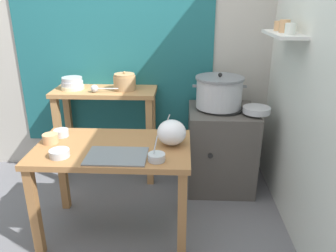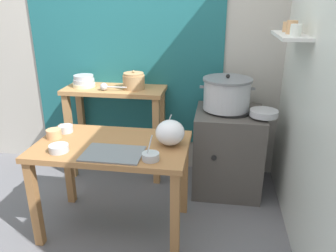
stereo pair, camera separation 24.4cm
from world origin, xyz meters
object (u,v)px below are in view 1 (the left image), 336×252
(back_shelf_table, at_px, (106,112))
(stove_block, at_px, (220,148))
(bowl_stack_enamel, at_px, (72,83))
(prep_bowl_0, at_px, (167,131))
(prep_bowl_2, at_px, (156,157))
(plastic_bag, at_px, (172,132))
(wide_pan, at_px, (257,110))
(prep_bowl_4, at_px, (51,138))
(prep_table, at_px, (114,160))
(prep_bowl_3, at_px, (61,133))
(steamer_pot, at_px, (219,92))
(clay_pot, at_px, (125,82))
(prep_bowl_1, at_px, (59,153))
(serving_tray, at_px, (117,156))
(ladle, at_px, (95,89))

(back_shelf_table, height_order, stove_block, back_shelf_table)
(bowl_stack_enamel, distance_m, prep_bowl_0, 1.13)
(bowl_stack_enamel, height_order, prep_bowl_2, bowl_stack_enamel)
(plastic_bag, xyz_separation_m, wide_pan, (0.71, 0.55, -0.00))
(prep_bowl_4, bearing_deg, prep_table, -4.61)
(back_shelf_table, xyz_separation_m, prep_bowl_3, (-0.18, -0.71, 0.07))
(prep_table, relative_size, prep_bowl_4, 9.95)
(steamer_pot, relative_size, prep_bowl_4, 4.30)
(steamer_pot, distance_m, wide_pan, 0.36)
(bowl_stack_enamel, bearing_deg, clay_pot, -0.47)
(back_shelf_table, relative_size, steamer_pot, 2.02)
(wide_pan, distance_m, prep_bowl_0, 0.84)
(wide_pan, bearing_deg, prep_bowl_1, -151.24)
(clay_pot, bearing_deg, back_shelf_table, -180.00)
(bowl_stack_enamel, xyz_separation_m, plastic_bag, (0.96, -0.82, -0.14))
(back_shelf_table, distance_m, prep_bowl_0, 0.88)
(prep_table, relative_size, prep_bowl_2, 6.77)
(prep_bowl_0, height_order, prep_bowl_2, prep_bowl_2)
(prep_bowl_3, bearing_deg, clay_pot, 62.08)
(clay_pot, distance_m, bowl_stack_enamel, 0.49)
(back_shelf_table, bearing_deg, serving_tray, -73.67)
(steamer_pot, relative_size, ladle, 1.90)
(stove_block, xyz_separation_m, wide_pan, (0.27, -0.13, 0.42))
(steamer_pot, height_order, prep_bowl_4, steamer_pot)
(wide_pan, bearing_deg, serving_tray, -143.94)
(back_shelf_table, height_order, prep_bowl_1, back_shelf_table)
(ladle, relative_size, plastic_bag, 1.16)
(prep_table, bearing_deg, back_shelf_table, 105.60)
(bowl_stack_enamel, xyz_separation_m, ladle, (0.24, -0.10, -0.02))
(steamer_pot, bearing_deg, stove_block, -26.62)
(prep_table, distance_m, plastic_bag, 0.47)
(clay_pot, relative_size, prep_bowl_3, 1.85)
(prep_bowl_2, bearing_deg, prep_bowl_0, 84.55)
(stove_block, height_order, clay_pot, clay_pot)
(wide_pan, bearing_deg, prep_bowl_3, -163.87)
(clay_pot, bearing_deg, serving_tray, -83.94)
(prep_table, relative_size, prep_bowl_1, 8.29)
(serving_tray, distance_m, wide_pan, 1.32)
(plastic_bag, distance_m, wide_pan, 0.90)
(ladle, height_order, prep_bowl_0, ladle)
(prep_bowl_3, bearing_deg, serving_tray, -33.99)
(plastic_bag, distance_m, prep_bowl_2, 0.29)
(stove_block, height_order, prep_bowl_4, prep_bowl_4)
(back_shelf_table, xyz_separation_m, wide_pan, (1.36, -0.26, 0.13))
(clay_pot, height_order, ladle, clay_pot)
(wide_pan, distance_m, prep_bowl_3, 1.61)
(clay_pot, distance_m, prep_bowl_2, 1.16)
(ladle, distance_m, prep_bowl_3, 0.65)
(ladle, bearing_deg, prep_table, -68.62)
(wide_pan, xyz_separation_m, prep_bowl_0, (-0.75, -0.36, -0.06))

